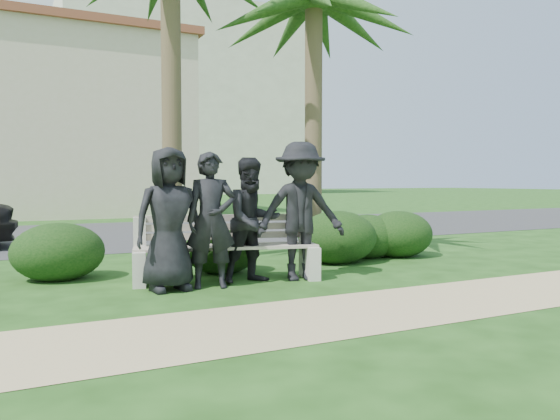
{
  "coord_description": "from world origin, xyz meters",
  "views": [
    {
      "loc": [
        -3.71,
        -6.49,
        1.37
      ],
      "look_at": [
        0.03,
        1.0,
        0.93
      ],
      "focal_mm": 35.0,
      "sensor_mm": 36.0,
      "label": 1
    }
  ],
  "objects_px": {
    "man_d": "(301,211)",
    "palm_right": "(314,0)",
    "man_a": "(169,219)",
    "man_c": "(253,220)",
    "park_bench": "(226,252)",
    "man_b": "(211,220)"
  },
  "relations": [
    {
      "from": "man_d",
      "to": "palm_right",
      "type": "xyz_separation_m",
      "value": [
        1.46,
        2.19,
        3.72
      ]
    },
    {
      "from": "man_a",
      "to": "palm_right",
      "type": "relative_size",
      "value": 0.32
    },
    {
      "from": "man_c",
      "to": "man_d",
      "type": "xyz_separation_m",
      "value": [
        0.68,
        -0.11,
        0.11
      ]
    },
    {
      "from": "man_a",
      "to": "man_d",
      "type": "distance_m",
      "value": 1.82
    },
    {
      "from": "park_bench",
      "to": "man_b",
      "type": "xyz_separation_m",
      "value": [
        -0.35,
        -0.37,
        0.48
      ]
    },
    {
      "from": "park_bench",
      "to": "palm_right",
      "type": "distance_m",
      "value": 5.23
    },
    {
      "from": "man_b",
      "to": "man_c",
      "type": "xyz_separation_m",
      "value": [
        0.62,
        0.1,
        -0.03
      ]
    },
    {
      "from": "park_bench",
      "to": "man_a",
      "type": "height_order",
      "value": "man_a"
    },
    {
      "from": "man_b",
      "to": "palm_right",
      "type": "height_order",
      "value": "palm_right"
    },
    {
      "from": "park_bench",
      "to": "man_c",
      "type": "xyz_separation_m",
      "value": [
        0.27,
        -0.27,
        0.45
      ]
    },
    {
      "from": "man_b",
      "to": "palm_right",
      "type": "relative_size",
      "value": 0.31
    },
    {
      "from": "man_c",
      "to": "man_d",
      "type": "height_order",
      "value": "man_d"
    },
    {
      "from": "park_bench",
      "to": "man_a",
      "type": "bearing_deg",
      "value": -148.05
    },
    {
      "from": "man_c",
      "to": "palm_right",
      "type": "bearing_deg",
      "value": 38.14
    },
    {
      "from": "man_a",
      "to": "palm_right",
      "type": "height_order",
      "value": "palm_right"
    },
    {
      "from": "man_a",
      "to": "man_d",
      "type": "relative_size",
      "value": 0.94
    },
    {
      "from": "man_b",
      "to": "man_d",
      "type": "xyz_separation_m",
      "value": [
        1.3,
        -0.01,
        0.08
      ]
    },
    {
      "from": "park_bench",
      "to": "man_a",
      "type": "relative_size",
      "value": 1.46
    },
    {
      "from": "park_bench",
      "to": "man_b",
      "type": "relative_size",
      "value": 1.5
    },
    {
      "from": "man_c",
      "to": "palm_right",
      "type": "xyz_separation_m",
      "value": [
        2.14,
        2.08,
        3.83
      ]
    },
    {
      "from": "man_a",
      "to": "man_b",
      "type": "xyz_separation_m",
      "value": [
        0.52,
        -0.08,
        -0.03
      ]
    },
    {
      "from": "man_a",
      "to": "man_b",
      "type": "distance_m",
      "value": 0.53
    }
  ]
}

